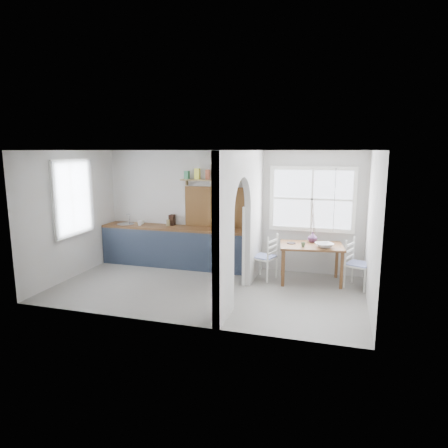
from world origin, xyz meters
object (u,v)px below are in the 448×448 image
(chair_left, at_px, (264,256))
(kettle, at_px, (229,224))
(dining_table, at_px, (311,263))
(vase, at_px, (312,237))
(chair_right, at_px, (359,264))

(chair_left, distance_m, kettle, 1.10)
(dining_table, height_order, chair_left, chair_left)
(chair_left, bearing_deg, vase, 127.70)
(vase, bearing_deg, kettle, 177.74)
(dining_table, height_order, chair_right, chair_right)
(dining_table, relative_size, vase, 5.95)
(chair_left, height_order, chair_right, chair_right)
(dining_table, xyz_separation_m, kettle, (-1.80, 0.32, 0.66))
(chair_left, xyz_separation_m, vase, (0.93, 0.32, 0.39))
(chair_right, bearing_deg, chair_left, 112.29)
(kettle, xyz_separation_m, vase, (1.79, -0.07, -0.17))
(kettle, relative_size, vase, 1.34)
(chair_left, relative_size, vase, 4.58)
(vase, bearing_deg, chair_left, -161.24)
(chair_right, xyz_separation_m, kettle, (-2.70, 0.41, 0.57))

